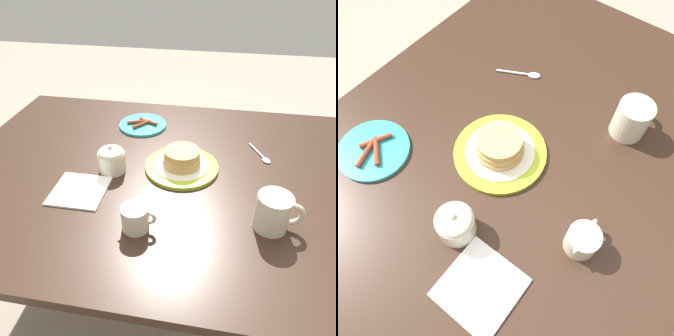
# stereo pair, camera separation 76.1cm
# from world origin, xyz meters

# --- Properties ---
(ground_plane) EXTENTS (8.00, 8.00, 0.00)m
(ground_plane) POSITION_xyz_m (0.00, 0.00, 0.00)
(ground_plane) COLOR gray
(dining_table) EXTENTS (1.50, 1.03, 0.73)m
(dining_table) POSITION_xyz_m (0.00, 0.00, 0.63)
(dining_table) COLOR #332116
(dining_table) RESTS_ON ground_plane
(pancake_plate) EXTENTS (0.24, 0.24, 0.07)m
(pancake_plate) POSITION_xyz_m (0.02, 0.02, 0.75)
(pancake_plate) COLOR #AAC628
(pancake_plate) RESTS_ON dining_table
(side_plate_bacon) EXTENTS (0.19, 0.19, 0.02)m
(side_plate_bacon) POSITION_xyz_m (-0.18, 0.29, 0.73)
(side_plate_bacon) COLOR #2DADBC
(side_plate_bacon) RESTS_ON dining_table
(coffee_mug) EXTENTS (0.13, 0.09, 0.10)m
(coffee_mug) POSITION_xyz_m (0.30, -0.20, 0.78)
(coffee_mug) COLOR beige
(coffee_mug) RESTS_ON dining_table
(creamer_pitcher) EXTENTS (0.11, 0.07, 0.08)m
(creamer_pitcher) POSITION_xyz_m (-0.06, -0.27, 0.77)
(creamer_pitcher) COLOR beige
(creamer_pitcher) RESTS_ON dining_table
(sugar_bowl) EXTENTS (0.09, 0.09, 0.10)m
(sugar_bowl) POSITION_xyz_m (-0.20, -0.03, 0.77)
(sugar_bowl) COLOR beige
(sugar_bowl) RESTS_ON dining_table
(napkin) EXTENTS (0.16, 0.16, 0.01)m
(napkin) POSITION_xyz_m (-0.27, -0.15, 0.73)
(napkin) COLOR white
(napkin) RESTS_ON dining_table
(spoon) EXTENTS (0.08, 0.13, 0.01)m
(spoon) POSITION_xyz_m (0.29, 0.14, 0.73)
(spoon) COLOR silver
(spoon) RESTS_ON dining_table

